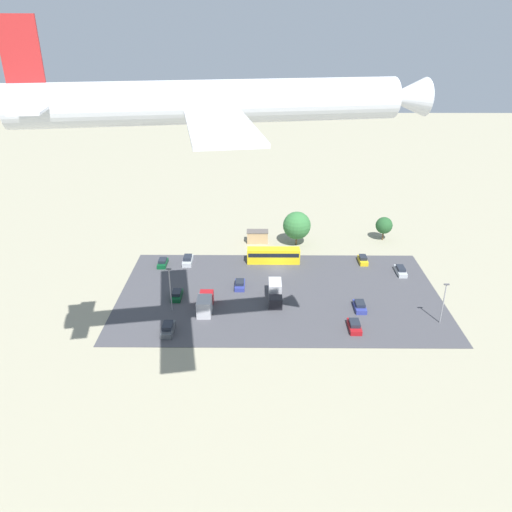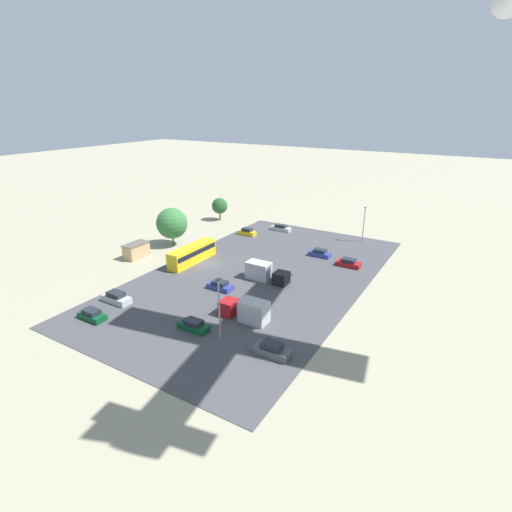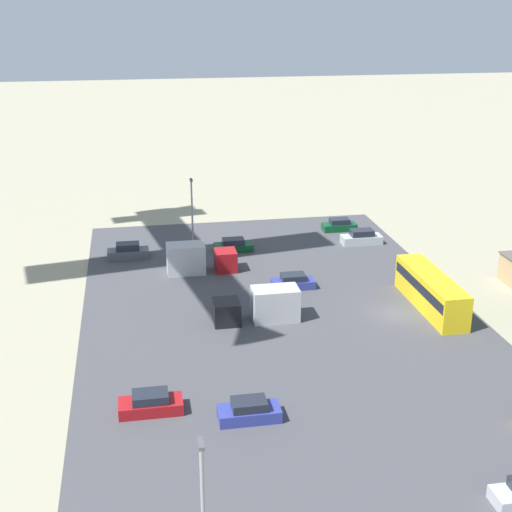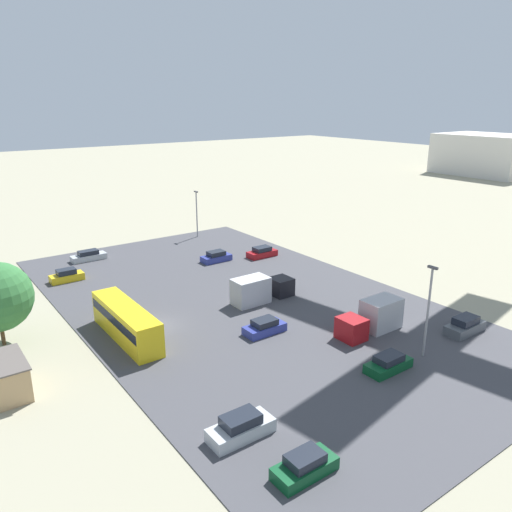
{
  "view_description": "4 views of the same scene",
  "coord_description": "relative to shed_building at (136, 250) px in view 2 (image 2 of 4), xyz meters",
  "views": [
    {
      "loc": [
        3.84,
        93.29,
        47.05
      ],
      "look_at": [
        4.31,
        26.83,
        15.81
      ],
      "focal_mm": 35.0,
      "sensor_mm": 36.0,
      "label": 1
    },
    {
      "loc": [
        54.18,
        42.32,
        27.98
      ],
      "look_at": [
        1.1,
        10.52,
        4.18
      ],
      "focal_mm": 28.0,
      "sensor_mm": 36.0,
      "label": 2
    },
    {
      "loc": [
        -54.96,
        22.51,
        26.74
      ],
      "look_at": [
        -1.95,
        13.07,
        7.14
      ],
      "focal_mm": 50.0,
      "sensor_mm": 36.0,
      "label": 3
    },
    {
      "loc": [
        42.69,
        -18.85,
        21.75
      ],
      "look_at": [
        -2.46,
        14.0,
        4.17
      ],
      "focal_mm": 35.0,
      "sensor_mm": 36.0,
      "label": 4
    }
  ],
  "objects": [
    {
      "name": "parked_car_1",
      "position": [
        15.04,
        26.33,
        -0.77
      ],
      "size": [
        1.83,
        4.24,
        1.41
      ],
      "color": "#0C4723",
      "rests_on": "ground"
    },
    {
      "name": "parked_car_4",
      "position": [
        3.35,
        22.18,
        -0.77
      ],
      "size": [
        1.91,
        4.13,
        1.41
      ],
      "color": "navy",
      "rests_on": "ground"
    },
    {
      "name": "parked_car_5",
      "position": [
        -18.58,
        30.21,
        -0.75
      ],
      "size": [
        1.91,
        4.19,
        1.46
      ],
      "rotation": [
        0.0,
        0.0,
        3.14
      ],
      "color": "navy",
      "rests_on": "ground"
    },
    {
      "name": "parking_lot_surface",
      "position": [
        -4.25,
        24.75,
        -1.4
      ],
      "size": [
        60.58,
        34.76,
        0.08
      ],
      "color": "#424247",
      "rests_on": "ground"
    },
    {
      "name": "parked_car_0",
      "position": [
        20.12,
        12.59,
        -0.75
      ],
      "size": [
        1.82,
        4.09,
        1.46
      ],
      "rotation": [
        0.0,
        0.0,
        3.14
      ],
      "color": "#0C4723",
      "rests_on": "ground"
    },
    {
      "name": "parked_truck_0",
      "position": [
        -3.42,
        26.56,
        -0.01
      ],
      "size": [
        2.39,
        7.48,
        2.93
      ],
      "color": "black",
      "rests_on": "ground"
    },
    {
      "name": "parked_car_7",
      "position": [
        -22.73,
        10.93,
        -0.71
      ],
      "size": [
        1.71,
        4.0,
        1.55
      ],
      "color": "gold",
      "rests_on": "ground"
    },
    {
      "name": "parked_car_6",
      "position": [
        14.91,
        11.48,
        -0.67
      ],
      "size": [
        1.94,
        4.59,
        1.66
      ],
      "color": "#ADB2B7",
      "rests_on": "ground"
    },
    {
      "name": "parked_truck_1",
      "position": [
        9.24,
        30.92,
        0.04
      ],
      "size": [
        2.47,
        7.11,
        3.06
      ],
      "rotation": [
        0.0,
        0.0,
        3.14
      ],
      "color": "maroon",
      "rests_on": "ground"
    },
    {
      "name": "light_pole_lot_edge",
      "position": [
        -31.61,
        34.62,
        2.86
      ],
      "size": [
        0.9,
        0.28,
        7.58
      ],
      "color": "gray",
      "rests_on": "ground"
    },
    {
      "name": "tree_near_shed",
      "position": [
        -9.04,
        1.22,
        3.31
      ],
      "size": [
        6.39,
        6.39,
        7.95
      ],
      "color": "brown",
      "rests_on": "ground"
    },
    {
      "name": "light_pole_lot_centre",
      "position": [
        15.26,
        30.79,
        3.24
      ],
      "size": [
        0.9,
        0.28,
        8.34
      ],
      "color": "gray",
      "rests_on": "ground"
    },
    {
      "name": "ground_plane",
      "position": [
        -4.25,
        14.47,
        -1.44
      ],
      "size": [
        400.0,
        400.0,
        0.0
      ],
      "primitive_type": "plane",
      "color": "gray"
    },
    {
      "name": "parked_car_3",
      "position": [
        14.77,
        37.91,
        -0.66
      ],
      "size": [
        1.86,
        4.42,
        1.66
      ],
      "color": "#4C5156",
      "rests_on": "ground"
    },
    {
      "name": "parked_car_2",
      "position": [
        -16.5,
        36.67,
        -0.74
      ],
      "size": [
        1.94,
        4.35,
        1.47
      ],
      "rotation": [
        0.0,
        0.0,
        3.14
      ],
      "color": "maroon",
      "rests_on": "ground"
    },
    {
      "name": "parked_car_8",
      "position": [
        -29.58,
        15.91,
        -0.77
      ],
      "size": [
        1.73,
        4.77,
        1.42
      ],
      "color": "#ADB2B7",
      "rests_on": "ground"
    },
    {
      "name": "bus",
      "position": [
        -3.47,
        10.96,
        0.37
      ],
      "size": [
        11.24,
        2.55,
        3.21
      ],
      "rotation": [
        0.0,
        0.0,
        1.57
      ],
      "color": "gold",
      "rests_on": "ground"
    },
    {
      "name": "shed_building",
      "position": [
        0.0,
        0.0,
        0.0
      ],
      "size": [
        5.03,
        2.75,
        2.86
      ],
      "color": "tan",
      "rests_on": "ground"
    },
    {
      "name": "tree_apron_mid",
      "position": [
        -29.82,
        -1.68,
        2.24
      ],
      "size": [
        3.95,
        3.95,
        5.66
      ],
      "color": "brown",
      "rests_on": "ground"
    }
  ]
}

